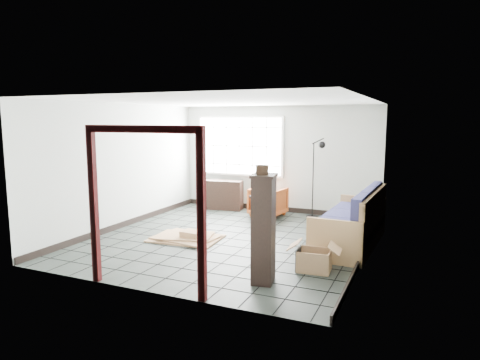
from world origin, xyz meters
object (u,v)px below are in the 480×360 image
at_px(futon_sofa, 354,225).
at_px(tall_shelf, 264,228).
at_px(armchair, 268,200).
at_px(side_table, 264,199).

distance_m(futon_sofa, tall_shelf, 2.50).
relative_size(futon_sofa, armchair, 3.21).
height_order(side_table, tall_shelf, tall_shelf).
bearing_deg(tall_shelf, side_table, 100.92).
relative_size(armchair, tall_shelf, 0.49).
distance_m(armchair, tall_shelf, 4.19).
height_order(futon_sofa, armchair, futon_sofa).
xyz_separation_m(futon_sofa, armchair, (-2.24, 1.65, -0.00)).
height_order(futon_sofa, tall_shelf, tall_shelf).
distance_m(armchair, side_table, 0.37).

